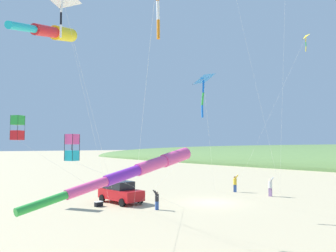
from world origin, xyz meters
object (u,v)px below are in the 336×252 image
Objects in this scene: cooler_box at (99,204)px; person_adult_flyer at (235,183)px; kite_delta_checkered_midright at (63,1)px; kite_delta_orange_high_right at (305,38)px; kite_windsock_teal_far_right at (54,32)px; kite_delta_red_high_left at (203,79)px; person_child_green_jacket at (157,199)px; parked_car at (120,192)px; kite_box_black_fish_shape at (73,148)px; kite_box_rainbow_low_near at (18,128)px; kite_windsock_striped_overhead at (144,168)px; person_child_grey_jacket at (270,186)px.

cooler_box is 0.34× the size of person_adult_flyer.
kite_delta_orange_high_right is (-21.49, 2.26, 2.18)m from kite_delta_checkered_midright.
kite_delta_orange_high_right is 1.24× the size of kite_windsock_teal_far_right.
kite_delta_red_high_left reaches higher than cooler_box.
kite_delta_checkered_midright is (9.17, 3.67, 11.59)m from person_child_green_jacket.
parked_car is 0.37× the size of kite_box_black_fish_shape.
kite_box_rainbow_low_near is 19.23m from kite_windsock_striped_overhead.
parked_car is 7.07× the size of cooler_box.
kite_delta_orange_high_right is at bearing 87.57° from person_child_grey_jacket.
kite_delta_checkered_midright is 1.06× the size of kite_windsock_teal_far_right.
kite_windsock_teal_far_right is at bearing 37.64° from parked_car.
cooler_box is 0.08× the size of kite_box_rainbow_low_near.
kite_windsock_teal_far_right is (6.26, 6.20, 10.99)m from cooler_box.
cooler_box is 0.04× the size of kite_delta_orange_high_right.
kite_delta_orange_high_right is 23.92m from kite_box_black_fish_shape.
cooler_box is at bearing -56.29° from person_child_green_jacket.
kite_windsock_teal_far_right is 0.96× the size of kite_windsock_striped_overhead.
kite_box_rainbow_low_near is at bearing -97.00° from kite_windsock_teal_far_right.
cooler_box is 16.43m from person_child_grey_jacket.
person_child_green_jacket is at bearing -130.84° from kite_windsock_striped_overhead.
kite_box_black_fish_shape is at bearing 10.19° from person_child_grey_jacket.
kite_box_rainbow_low_near is (19.78, -7.59, 5.44)m from person_adult_flyer.
kite_delta_red_high_left is 10.65m from kite_windsock_teal_far_right.
kite_delta_orange_high_right is at bearing 167.63° from kite_delta_red_high_left.
kite_box_rainbow_low_near reaches higher than kite_box_black_fish_shape.
cooler_box is 0.33× the size of person_child_grey_jacket.
kite_windsock_striped_overhead is (20.65, 7.43, 3.02)m from person_child_grey_jacket.
parked_car is at bearing -142.36° from kite_windsock_teal_far_right.
cooler_box is at bearing -7.92° from person_adult_flyer.
person_child_grey_jacket reaches higher than cooler_box.
kite_windsock_teal_far_right is at bearing 44.76° from cooler_box.
parked_car is 0.54× the size of kite_box_rainbow_low_near.
kite_box_black_fish_shape is (22.00, 3.95, 3.79)m from person_child_grey_jacket.
person_child_green_jacket is at bearing -147.89° from kite_box_black_fish_shape.
kite_delta_red_high_left is (11.03, 1.53, 8.72)m from person_child_grey_jacket.
kite_windsock_teal_far_right is (10.45, -1.45, 1.46)m from kite_delta_red_high_left.
kite_delta_checkered_midright is 21.71m from kite_delta_orange_high_right.
kite_delta_red_high_left is 0.93× the size of kite_windsock_teal_far_right.
person_child_grey_jacket is at bearing -169.81° from kite_box_black_fish_shape.
parked_car is at bearing -171.36° from cooler_box.
person_child_grey_jacket reaches higher than person_adult_flyer.
kite_box_rainbow_low_near reaches higher than parked_car.
kite_box_rainbow_low_near is at bearing -51.84° from person_child_green_jacket.
kite_windsock_teal_far_right is (21.48, 0.08, 10.18)m from person_child_grey_jacket.
kite_windsock_teal_far_right reaches higher than kite_delta_red_high_left.
cooler_box is 0.41× the size of person_child_green_jacket.
kite_windsock_teal_far_right is (21.22, 4.12, 10.20)m from person_adult_flyer.
kite_delta_checkered_midright reaches higher than kite_box_black_fish_shape.
kite_delta_checkered_midright reaches higher than kite_box_rainbow_low_near.
person_adult_flyer reaches higher than person_child_green_jacket.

